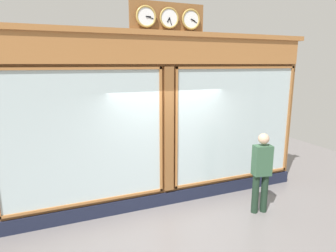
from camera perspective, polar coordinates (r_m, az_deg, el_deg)
shop_facade at (r=6.17m, az=-0.45°, el=1.03°), size 6.85×0.42×4.20m
pedestrian at (r=6.26m, az=17.88°, el=-8.17°), size 0.40×0.29×1.69m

